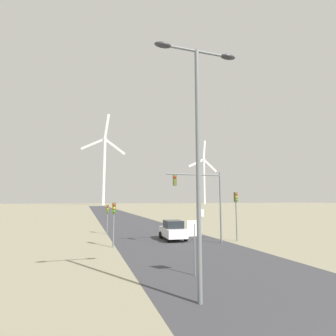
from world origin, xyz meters
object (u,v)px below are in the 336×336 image
(stop_sign_far, at_px, (201,217))
(wind_turbine_center, at_px, (204,176))
(traffic_light_post_near_right, at_px, (236,205))
(wind_turbine_left, at_px, (104,164))
(traffic_light_mast_overhead, at_px, (202,192))
(stop_sign_near, at_px, (194,237))
(car_approaching, at_px, (173,230))
(traffic_light_post_mid_left, at_px, (108,213))
(streetlamp, at_px, (198,136))
(traffic_light_post_near_left, at_px, (114,214))

(stop_sign_far, distance_m, wind_turbine_center, 208.10)
(traffic_light_post_near_right, height_order, wind_turbine_left, wind_turbine_left)
(traffic_light_mast_overhead, bearing_deg, stop_sign_near, -117.60)
(stop_sign_near, bearing_deg, wind_turbine_left, 87.69)
(traffic_light_post_near_right, bearing_deg, car_approaching, 155.20)
(traffic_light_post_near_right, height_order, car_approaching, traffic_light_post_near_right)
(traffic_light_post_mid_left, height_order, traffic_light_mast_overhead, traffic_light_mast_overhead)
(streetlamp, xyz_separation_m, stop_sign_far, (8.57, 18.56, -4.38))
(traffic_light_mast_overhead, bearing_deg, traffic_light_post_mid_left, 128.63)
(car_approaching, height_order, wind_turbine_center, wind_turbine_center)
(stop_sign_far, xyz_separation_m, traffic_light_post_mid_left, (-10.23, 2.46, 0.48))
(streetlamp, relative_size, car_approaching, 2.36)
(wind_turbine_left, bearing_deg, traffic_light_post_near_right, -89.77)
(streetlamp, bearing_deg, wind_turbine_left, 87.35)
(stop_sign_far, bearing_deg, stop_sign_near, -115.72)
(streetlamp, bearing_deg, stop_sign_near, 69.59)
(streetlamp, bearing_deg, car_approaching, 75.06)
(traffic_light_post_near_left, relative_size, car_approaching, 0.84)
(streetlamp, relative_size, traffic_light_mast_overhead, 1.59)
(stop_sign_far, relative_size, traffic_light_post_near_left, 0.76)
(car_approaching, distance_m, wind_turbine_left, 175.33)
(traffic_light_post_near_right, relative_size, car_approaching, 1.07)
(stop_sign_near, xyz_separation_m, traffic_light_post_near_right, (8.12, 9.00, 1.36))
(traffic_light_post_mid_left, relative_size, wind_turbine_left, 0.05)
(car_approaching, bearing_deg, wind_turbine_center, 63.75)
(wind_turbine_left, bearing_deg, stop_sign_near, -92.31)
(traffic_light_mast_overhead, xyz_separation_m, wind_turbine_center, (92.10, 193.29, 20.62))
(wind_turbine_left, height_order, wind_turbine_center, wind_turbine_left)
(wind_turbine_left, bearing_deg, stop_sign_far, -90.04)
(traffic_light_mast_overhead, bearing_deg, traffic_light_post_near_left, 174.36)
(stop_sign_far, relative_size, wind_turbine_left, 0.04)
(car_approaching, bearing_deg, traffic_light_post_near_left, -158.34)
(stop_sign_near, height_order, car_approaching, stop_sign_near)
(traffic_light_post_mid_left, xyz_separation_m, traffic_light_mast_overhead, (7.34, -9.18, 2.12))
(stop_sign_near, distance_m, wind_turbine_left, 186.62)
(stop_sign_near, xyz_separation_m, traffic_light_mast_overhead, (4.41, 8.44, 2.57))
(stop_sign_far, xyz_separation_m, car_approaching, (-4.59, -3.66, -0.97))
(car_approaching, bearing_deg, streetlamp, -104.94)
(stop_sign_near, xyz_separation_m, wind_turbine_center, (96.51, 201.73, 23.19))
(traffic_light_post_near_left, distance_m, car_approaching, 6.50)
(stop_sign_near, relative_size, traffic_light_mast_overhead, 0.44)
(stop_sign_near, relative_size, car_approaching, 0.65)
(traffic_light_post_near_right, xyz_separation_m, traffic_light_mast_overhead, (-3.71, -0.56, 1.21))
(streetlamp, height_order, traffic_light_post_near_right, streetlamp)
(streetlamp, relative_size, traffic_light_post_near_right, 2.21)
(streetlamp, relative_size, traffic_light_post_mid_left, 3.09)
(traffic_light_post_near_left, distance_m, traffic_light_post_mid_left, 8.44)
(streetlamp, height_order, traffic_light_post_mid_left, streetlamp)
(stop_sign_far, xyz_separation_m, traffic_light_post_near_left, (-10.42, -5.97, 0.73))
(traffic_light_post_mid_left, xyz_separation_m, wind_turbine_center, (99.43, 184.11, 22.74))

